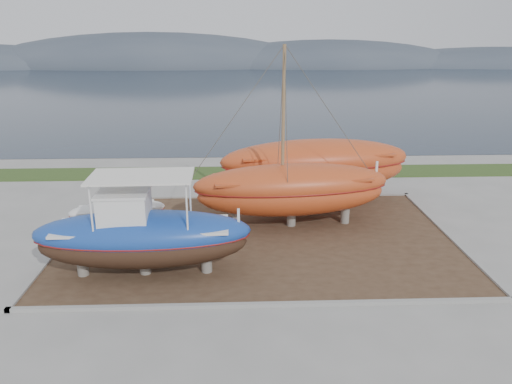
{
  "coord_description": "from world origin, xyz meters",
  "views": [
    {
      "loc": [
        -0.95,
        -17.81,
        9.45
      ],
      "look_at": [
        -0.13,
        4.0,
        2.35
      ],
      "focal_mm": 35.0,
      "sensor_mm": 36.0,
      "label": 1
    }
  ],
  "objects_px": {
    "blue_caique": "(142,226)",
    "orange_sailboat": "(293,140)",
    "white_dinghy": "(118,216)",
    "orange_bare_hull": "(315,172)"
  },
  "relations": [
    {
      "from": "blue_caique",
      "to": "white_dinghy",
      "type": "bearing_deg",
      "value": 112.58
    },
    {
      "from": "blue_caique",
      "to": "orange_sailboat",
      "type": "xyz_separation_m",
      "value": [
        6.45,
        4.95,
        2.33
      ]
    },
    {
      "from": "blue_caique",
      "to": "orange_bare_hull",
      "type": "relative_size",
      "value": 0.8
    },
    {
      "from": "blue_caique",
      "to": "orange_sailboat",
      "type": "relative_size",
      "value": 0.88
    },
    {
      "from": "white_dinghy",
      "to": "orange_sailboat",
      "type": "distance_m",
      "value": 9.35
    },
    {
      "from": "orange_sailboat",
      "to": "orange_bare_hull",
      "type": "distance_m",
      "value": 4.77
    },
    {
      "from": "white_dinghy",
      "to": "blue_caique",
      "type": "bearing_deg",
      "value": -79.23
    },
    {
      "from": "orange_sailboat",
      "to": "orange_bare_hull",
      "type": "relative_size",
      "value": 0.9
    },
    {
      "from": "white_dinghy",
      "to": "orange_bare_hull",
      "type": "relative_size",
      "value": 0.43
    },
    {
      "from": "blue_caique",
      "to": "orange_sailboat",
      "type": "height_order",
      "value": "orange_sailboat"
    }
  ]
}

